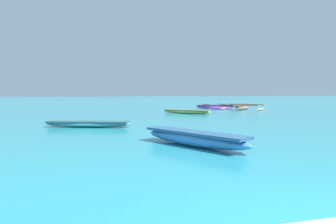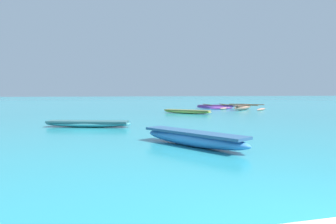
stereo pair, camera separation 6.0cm
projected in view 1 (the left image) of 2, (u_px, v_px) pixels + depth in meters
moored_boat_0 at (243, 107)px, 27.67m from camera, size 4.28×4.34×0.51m
moored_boat_1 at (88, 123)px, 13.90m from camera, size 4.12×2.06×0.29m
moored_boat_2 at (187, 111)px, 22.82m from camera, size 3.38×3.23×0.29m
moored_boat_3 at (216, 106)px, 30.09m from camera, size 4.05×3.59×0.43m
moored_boat_4 at (194, 138)px, 8.96m from camera, size 2.55×3.76×0.44m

